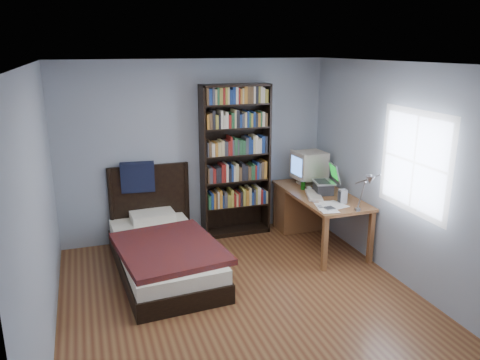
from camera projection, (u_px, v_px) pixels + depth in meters
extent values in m
plane|color=#5B2E1A|center=(245.00, 304.00, 5.00)|extent=(4.20, 4.20, 0.00)
plane|color=white|center=(246.00, 64.00, 4.31)|extent=(4.20, 4.20, 0.00)
cube|color=#97A3B1|center=(196.00, 150.00, 6.57)|extent=(3.80, 0.04, 2.50)
cube|color=#97A3B1|center=(364.00, 295.00, 2.74)|extent=(3.80, 0.04, 2.50)
cube|color=#97A3B1|center=(40.00, 214.00, 4.07)|extent=(0.04, 4.20, 2.50)
cube|color=#97A3B1|center=(405.00, 176.00, 5.24)|extent=(0.04, 4.20, 2.50)
cube|color=white|center=(415.00, 162.00, 5.05)|extent=(0.01, 1.14, 1.14)
cube|color=white|center=(414.00, 162.00, 5.04)|extent=(0.01, 1.00, 1.00)
cube|color=brown|center=(320.00, 195.00, 6.36)|extent=(0.75, 1.62, 0.04)
cube|color=brown|center=(325.00, 244.00, 5.67)|extent=(0.06, 0.06, 0.69)
cube|color=brown|center=(371.00, 238.00, 5.87)|extent=(0.06, 0.06, 0.69)
cube|color=brown|center=(276.00, 205.00, 7.05)|extent=(0.06, 0.06, 0.69)
cube|color=brown|center=(314.00, 201.00, 7.26)|extent=(0.06, 0.06, 0.69)
cube|color=brown|center=(300.00, 207.00, 7.00)|extent=(0.69, 0.40, 0.68)
cube|color=#BEB39E|center=(308.00, 183.00, 6.79)|extent=(0.28, 0.24, 0.03)
cylinder|color=#BEB39E|center=(308.00, 180.00, 6.78)|extent=(0.10, 0.10, 0.06)
cube|color=#BEB39E|center=(310.00, 165.00, 6.73)|extent=(0.43, 0.41, 0.38)
cube|color=beige|center=(298.00, 166.00, 6.67)|extent=(0.06, 0.40, 0.40)
cube|color=#3C72DB|center=(297.00, 166.00, 6.66)|extent=(0.03, 0.30, 0.26)
cube|color=#2D2D30|center=(323.00, 188.00, 6.34)|extent=(0.27, 0.30, 0.15)
cube|color=silver|center=(323.00, 182.00, 6.31)|extent=(0.32, 0.38, 0.02)
cube|color=#2D2D30|center=(322.00, 181.00, 6.30)|extent=(0.21, 0.29, 0.00)
cube|color=silver|center=(334.00, 172.00, 6.33)|extent=(0.15, 0.34, 0.24)
cube|color=#0CBF26|center=(334.00, 172.00, 6.32)|extent=(0.11, 0.28, 0.19)
cube|color=#99999E|center=(357.00, 210.00, 5.67)|extent=(0.06, 0.05, 0.04)
cylinder|color=#99999E|center=(361.00, 195.00, 5.56)|extent=(0.02, 0.13, 0.36)
cylinder|color=#99999E|center=(368.00, 179.00, 5.29)|extent=(0.15, 0.30, 0.18)
cone|color=#99999E|center=(370.00, 180.00, 5.13)|extent=(0.11, 0.11, 0.09)
cube|color=beige|center=(314.00, 195.00, 6.23)|extent=(0.33, 0.50, 0.04)
cube|color=#949597|center=(343.00, 196.00, 5.95)|extent=(0.09, 0.09, 0.18)
cylinder|color=#0B3807|center=(303.00, 185.00, 6.52)|extent=(0.06, 0.06, 0.12)
ellipsoid|color=silver|center=(309.00, 188.00, 6.55)|extent=(0.07, 0.12, 0.04)
cube|color=silver|center=(312.00, 200.00, 6.04)|extent=(0.07, 0.11, 0.02)
cube|color=#949597|center=(320.00, 207.00, 5.80)|extent=(0.06, 0.09, 0.02)
cube|color=#949597|center=(330.00, 209.00, 5.73)|extent=(0.12, 0.12, 0.02)
cube|color=black|center=(203.00, 164.00, 6.49)|extent=(0.03, 0.30, 2.17)
cube|color=black|center=(266.00, 159.00, 6.78)|extent=(0.03, 0.30, 2.17)
cube|color=black|center=(235.00, 85.00, 6.34)|extent=(0.98, 0.30, 0.03)
cube|color=black|center=(236.00, 231.00, 6.92)|extent=(0.98, 0.30, 0.06)
cube|color=black|center=(232.00, 159.00, 6.76)|extent=(0.98, 0.02, 2.17)
cube|color=olive|center=(236.00, 160.00, 6.61)|extent=(0.90, 0.22, 1.97)
cube|color=black|center=(164.00, 263.00, 5.71)|extent=(1.18, 2.16, 0.22)
cube|color=white|center=(163.00, 248.00, 5.66)|extent=(1.13, 2.09, 0.16)
cube|color=maroon|center=(169.00, 248.00, 5.40)|extent=(1.28, 1.50, 0.07)
cube|color=white|center=(153.00, 216.00, 6.35)|extent=(0.60, 0.40, 0.12)
cube|color=black|center=(150.00, 203.00, 6.51)|extent=(1.11, 0.05, 1.10)
cylinder|color=black|center=(111.00, 208.00, 6.33)|extent=(0.06, 0.06, 1.10)
cylinder|color=black|center=(187.00, 200.00, 6.66)|extent=(0.06, 0.06, 1.10)
cube|color=black|center=(138.00, 177.00, 6.33)|extent=(0.46, 0.20, 0.43)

